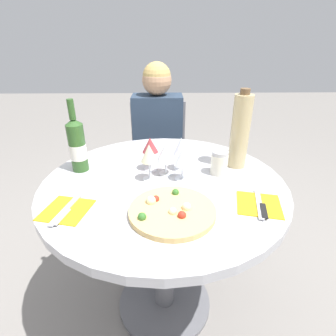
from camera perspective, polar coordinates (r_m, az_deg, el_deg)
name	(u,v)px	position (r m, az deg, el deg)	size (l,w,h in m)	color
ground_plane	(165,302)	(1.61, -0.75, -27.18)	(12.00, 12.00, 0.00)	gray
dining_table	(164,211)	(1.18, -0.93, -9.35)	(1.00, 1.00, 0.77)	slate
chair_behind_diner	(159,166)	(1.97, -2.07, 0.42)	(0.40, 0.40, 0.89)	slate
seated_diner	(158,162)	(1.80, -2.18, 1.38)	(0.32, 0.39, 1.17)	#28384C
pizza_large	(172,210)	(0.89, 0.77, -9.23)	(0.29, 0.29, 0.04)	#DBB26B
wine_bottle	(77,145)	(1.19, -19.17, 4.68)	(0.07, 0.07, 0.31)	#2D5623
tall_carafe	(240,132)	(1.19, 15.40, 7.66)	(0.08, 0.08, 0.35)	tan
sugar_shaker	(219,163)	(1.14, 11.07, 1.14)	(0.07, 0.07, 0.10)	silver
wine_glass_front_right	(182,157)	(1.06, 3.13, 2.31)	(0.07, 0.07, 0.14)	silver
wine_glass_back_right	(181,147)	(1.14, 2.82, 4.60)	(0.07, 0.07, 0.15)	silver
wine_glass_front_left	(149,154)	(1.05, -4.17, 3.04)	(0.07, 0.07, 0.16)	silver
wine_glass_center	(166,152)	(1.10, -0.53, 3.39)	(0.08, 0.08, 0.14)	silver
wine_glass_back_left	(150,146)	(1.14, -3.94, 4.83)	(0.07, 0.07, 0.15)	silver
place_setting_left	(66,210)	(0.97, -21.35, -8.55)	(0.18, 0.19, 0.01)	gold
place_setting_right	(259,205)	(0.99, 19.21, -7.55)	(0.18, 0.19, 0.01)	gold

